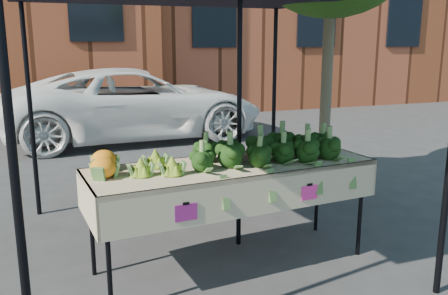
# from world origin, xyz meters

# --- Properties ---
(ground) EXTENTS (90.00, 90.00, 0.00)m
(ground) POSITION_xyz_m (0.00, 0.00, 0.00)
(ground) COLOR #2E2E30
(table) EXTENTS (2.46, 1.02, 0.90)m
(table) POSITION_xyz_m (-0.24, 0.13, 0.45)
(table) COLOR beige
(table) RESTS_ON ground
(canopy) EXTENTS (3.16, 3.16, 2.74)m
(canopy) POSITION_xyz_m (-0.38, 0.59, 1.37)
(canopy) COLOR black
(canopy) RESTS_ON ground
(broccoli_heap) EXTENTS (1.47, 0.57, 0.26)m
(broccoli_heap) POSITION_xyz_m (0.08, 0.16, 1.03)
(broccoli_heap) COLOR black
(broccoli_heap) RESTS_ON table
(romanesco_cluster) EXTENTS (0.43, 0.47, 0.20)m
(romanesco_cluster) POSITION_xyz_m (-0.91, 0.12, 1.00)
(romanesco_cluster) COLOR #93B030
(romanesco_cluster) RESTS_ON table
(cauliflower_pair) EXTENTS (0.23, 0.43, 0.18)m
(cauliflower_pair) POSITION_xyz_m (-1.28, 0.20, 0.99)
(cauliflower_pair) COLOR orange
(cauliflower_pair) RESTS_ON table
(vehicle) EXTENTS (1.50, 2.38, 5.04)m
(vehicle) POSITION_xyz_m (-0.04, 5.95, 2.52)
(vehicle) COLOR white
(vehicle) RESTS_ON ground
(street_tree) EXTENTS (1.92, 1.92, 3.79)m
(street_tree) POSITION_xyz_m (1.46, 1.44, 1.89)
(street_tree) COLOR #1E4C14
(street_tree) RESTS_ON ground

